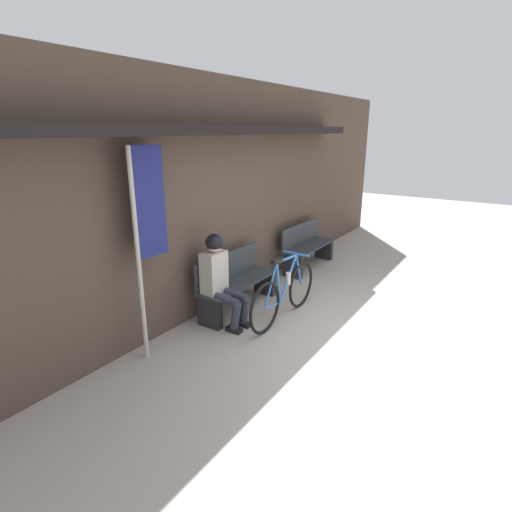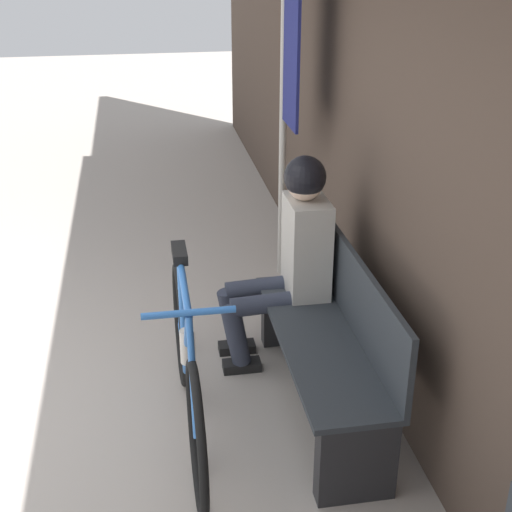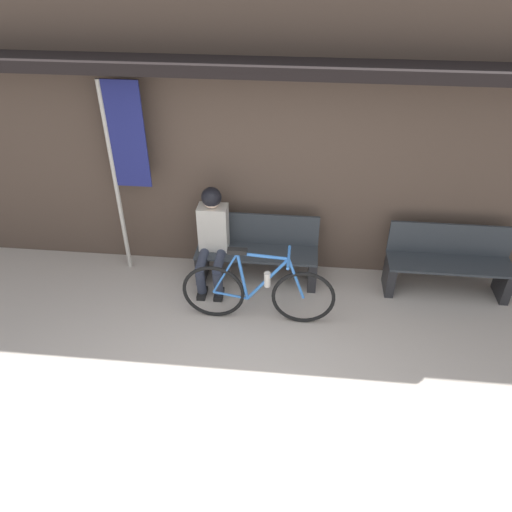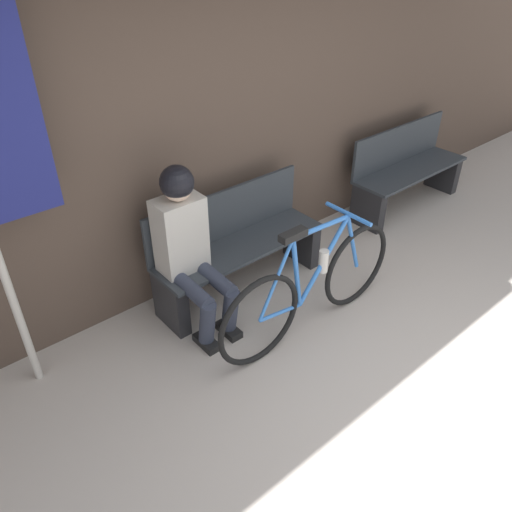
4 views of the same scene
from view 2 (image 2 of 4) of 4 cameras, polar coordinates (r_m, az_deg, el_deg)
storefront_wall at (r=3.30m, az=13.38°, el=12.41°), size 12.00×0.56×3.20m
park_bench_near at (r=3.72m, az=5.93°, el=-7.10°), size 1.44×0.42×0.83m
bicycle at (r=3.54m, az=-5.52°, el=-8.86°), size 1.66×0.40×0.92m
person_seated at (r=3.98m, az=2.81°, el=0.58°), size 0.34×0.61×1.24m
banner_pole at (r=4.70m, az=2.61°, el=15.01°), size 0.45×0.05×2.35m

